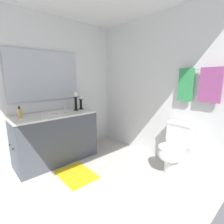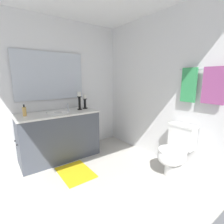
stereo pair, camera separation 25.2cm
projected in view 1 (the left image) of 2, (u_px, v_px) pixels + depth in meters
floor at (89, 186)px, 2.21m from camera, size 2.58×2.86×0.02m
wall_back at (155, 89)px, 2.90m from camera, size 2.58×0.04×2.45m
wall_left at (45, 89)px, 2.89m from camera, size 0.04×2.86×2.45m
vanity_cabinet at (56, 137)px, 2.82m from camera, size 0.58×1.35×0.83m
sink_basin at (54, 116)px, 2.74m from camera, size 0.40×0.40×0.24m
mirror at (45, 76)px, 2.81m from camera, size 0.02×1.20×0.83m
candle_holder_tall at (81, 102)px, 3.12m from camera, size 0.09×0.09×0.27m
candle_holder_short at (76, 101)px, 3.00m from camera, size 0.09×0.09×0.33m
soap_bottle at (20, 113)px, 2.42m from camera, size 0.06×0.06×0.18m
toilet at (174, 149)px, 2.48m from camera, size 0.39×0.54×0.75m
towel_bar at (200, 69)px, 2.27m from camera, size 0.65×0.02×0.02m
towel_near_vanity at (186, 85)px, 2.42m from camera, size 0.21×0.03×0.47m
towel_center at (210, 85)px, 2.19m from camera, size 0.28×0.03×0.46m
bath_mat at (76, 175)px, 2.45m from camera, size 0.60×0.44×0.02m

